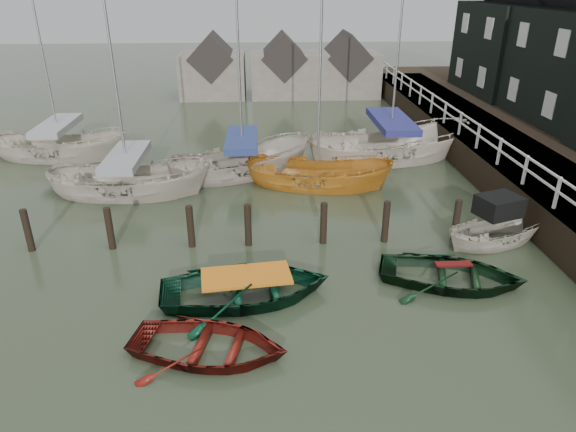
{
  "coord_description": "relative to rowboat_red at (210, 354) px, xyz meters",
  "views": [
    {
      "loc": [
        -0.74,
        -11.59,
        7.78
      ],
      "look_at": [
        0.02,
        2.11,
        1.4
      ],
      "focal_mm": 32.0,
      "sensor_mm": 36.0,
      "label": 1
    }
  ],
  "objects": [
    {
      "name": "ground",
      "position": [
        2.02,
        2.24,
        0.0
      ],
      "size": [
        120.0,
        120.0,
        0.0
      ],
      "primitive_type": "plane",
      "color": "#313A25",
      "rests_on": "ground"
    },
    {
      "name": "pier",
      "position": [
        11.49,
        12.24,
        0.71
      ],
      "size": [
        3.04,
        32.0,
        2.7
      ],
      "color": "black",
      "rests_on": "ground"
    },
    {
      "name": "mooring_pilings",
      "position": [
        0.9,
        5.24,
        0.5
      ],
      "size": [
        13.72,
        0.22,
        1.8
      ],
      "color": "black",
      "rests_on": "ground"
    },
    {
      "name": "far_sheds",
      "position": [
        2.85,
        28.24,
        1.86
      ],
      "size": [
        14.0,
        4.08,
        4.39
      ],
      "color": "#665B51",
      "rests_on": "ground"
    },
    {
      "name": "rowboat_red",
      "position": [
        0.0,
        0.0,
        0.0
      ],
      "size": [
        4.12,
        3.33,
        0.75
      ],
      "primitive_type": "imported",
      "rotation": [
        0.0,
        0.0,
        1.35
      ],
      "color": "#5F140D",
      "rests_on": "ground"
    },
    {
      "name": "rowboat_green",
      "position": [
        0.82,
        2.23,
        0.0
      ],
      "size": [
        4.86,
        3.73,
        0.93
      ],
      "primitive_type": "imported",
      "rotation": [
        0.0,
        0.0,
        1.69
      ],
      "color": "black",
      "rests_on": "ground"
    },
    {
      "name": "rowboat_dkgreen",
      "position": [
        6.51,
        2.64,
        0.0
      ],
      "size": [
        4.61,
        3.85,
        0.82
      ],
      "primitive_type": "imported",
      "rotation": [
        0.0,
        0.0,
        1.28
      ],
      "color": "black",
      "rests_on": "ground"
    },
    {
      "name": "motorboat",
      "position": [
        8.82,
        5.01,
        0.12
      ],
      "size": [
        3.99,
        2.58,
        2.24
      ],
      "rotation": [
        0.0,
        0.0,
        1.91
      ],
      "color": "beige",
      "rests_on": "ground"
    },
    {
      "name": "sailboat_a",
      "position": [
        -3.94,
        9.87,
        0.06
      ],
      "size": [
        6.6,
        2.85,
        11.32
      ],
      "rotation": [
        0.0,
        0.0,
        1.51
      ],
      "color": "beige",
      "rests_on": "ground"
    },
    {
      "name": "sailboat_b",
      "position": [
        0.48,
        11.91,
        0.06
      ],
      "size": [
        7.04,
        4.95,
        12.56
      ],
      "rotation": [
        0.0,
        0.0,
        1.99
      ],
      "color": "#BAAE9F",
      "rests_on": "ground"
    },
    {
      "name": "sailboat_c",
      "position": [
        3.57,
        10.34,
        0.02
      ],
      "size": [
        6.45,
        3.67,
        11.32
      ],
      "rotation": [
        0.0,
        0.0,
        1.33
      ],
      "color": "orange",
      "rests_on": "ground"
    },
    {
      "name": "sailboat_d",
      "position": [
        7.34,
        13.56,
        0.06
      ],
      "size": [
        8.29,
        4.27,
        12.19
      ],
      "rotation": [
        0.0,
        0.0,
        1.74
      ],
      "color": "beige",
      "rests_on": "ground"
    },
    {
      "name": "sailboat_e",
      "position": [
        -8.21,
        14.64,
        0.06
      ],
      "size": [
        6.88,
        3.23,
        9.56
      ],
      "rotation": [
        0.0,
        0.0,
        1.46
      ],
      "color": "beige",
      "rests_on": "ground"
    }
  ]
}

